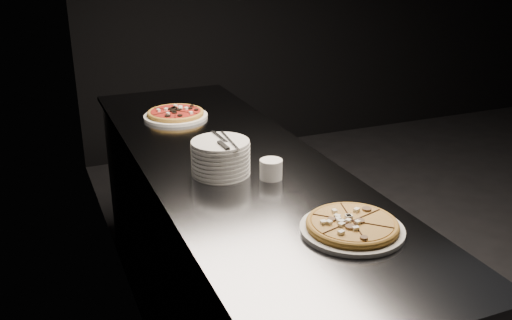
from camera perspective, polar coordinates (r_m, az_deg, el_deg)
name	(u,v)px	position (r m, az deg, el deg)	size (l,w,h in m)	color
wall_left	(133,49)	(2.13, -12.16, 10.81)	(0.02, 5.00, 2.80)	black
counter	(234,256)	(2.55, -2.24, -9.53)	(0.74, 2.44, 0.92)	#56585D
pizza_mushroom	(352,226)	(1.80, 9.59, -6.53)	(0.36, 0.36, 0.04)	white
pizza_tomato	(176,114)	(2.91, -8.04, 4.58)	(0.34, 0.34, 0.04)	white
plate_stack	(221,157)	(2.19, -3.56, 0.26)	(0.22, 0.22, 0.13)	white
cutlery	(224,141)	(2.15, -3.22, 1.88)	(0.09, 0.24, 0.01)	#BABEC2
ramekin	(271,169)	(2.15, 1.52, -0.87)	(0.09, 0.09, 0.08)	silver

